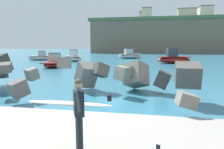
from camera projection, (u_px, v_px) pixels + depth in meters
ground_plane at (108, 105)px, 9.61m from camera, size 400.00×400.00×0.00m
walkway_path at (80, 141)px, 5.70m from camera, size 48.00×4.40×0.24m
breakwater_jetty at (93, 74)px, 11.00m from camera, size 30.56×6.64×2.79m
surfer_with_board at (77, 108)px, 4.89m from camera, size 2.03×1.49×1.78m
boat_near_left at (73, 58)px, 37.88m from camera, size 5.58×5.13×2.20m
boat_near_centre at (130, 55)px, 46.53m from camera, size 6.00×4.84×2.33m
boat_near_right at (174, 58)px, 33.20m from camera, size 5.78×3.20×2.57m
boat_mid_left at (54, 63)px, 27.18m from camera, size 2.21×4.46×1.94m
boat_mid_centre at (41, 57)px, 40.60m from camera, size 5.11×3.75×1.91m
mooring_buoy_middle at (181, 62)px, 33.89m from camera, size 0.44×0.44×0.44m
headland_bluff at (190, 37)px, 92.10m from camera, size 86.17×35.11×14.25m
station_building_west at (147, 15)px, 90.00m from camera, size 4.31×8.32×5.24m
station_building_central at (205, 13)px, 87.57m from camera, size 5.66×7.24×5.67m
station_building_east at (144, 18)px, 99.90m from camera, size 4.33×7.01×5.36m
station_building_annex at (186, 15)px, 94.47m from camera, size 8.10×4.26×6.16m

